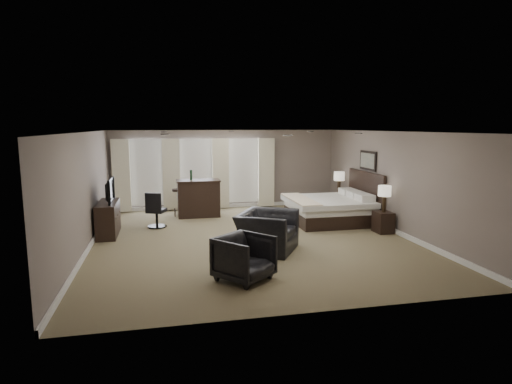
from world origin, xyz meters
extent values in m
cube|color=#6E6346|center=(0.00, 0.00, 0.00)|extent=(7.60, 8.60, 0.04)
cube|color=silver|center=(0.00, 0.00, 2.60)|extent=(7.60, 8.60, 0.04)
cube|color=slate|center=(0.00, 4.25, 1.30)|extent=(7.50, 0.04, 2.60)
cube|color=slate|center=(0.00, -4.25, 1.30)|extent=(7.50, 0.04, 2.60)
cube|color=slate|center=(-3.75, 0.00, 1.30)|extent=(0.04, 8.50, 2.60)
cube|color=slate|center=(3.75, 0.00, 1.30)|extent=(0.04, 8.50, 2.60)
cube|color=silver|center=(-2.60, 4.19, 1.25)|extent=(1.15, 0.04, 2.05)
cube|color=silver|center=(-1.00, 4.19, 1.25)|extent=(1.15, 0.04, 2.05)
cube|color=silver|center=(0.60, 4.19, 1.25)|extent=(1.15, 0.04, 2.05)
cube|color=beige|center=(-3.35, 4.07, 1.18)|extent=(0.55, 0.12, 2.30)
cube|color=beige|center=(-1.80, 4.07, 1.18)|extent=(0.55, 0.12, 2.30)
cube|color=beige|center=(-0.20, 4.07, 1.18)|extent=(0.55, 0.12, 2.30)
cube|color=beige|center=(1.35, 4.07, 1.18)|extent=(0.55, 0.12, 2.30)
cube|color=silver|center=(2.58, 1.39, 0.71)|extent=(2.24, 2.14, 1.43)
cube|color=black|center=(3.47, -0.06, 0.27)|extent=(0.41, 0.50, 0.54)
cube|color=black|center=(3.47, 2.84, 0.29)|extent=(0.43, 0.53, 0.58)
cube|color=beige|center=(3.47, -0.06, 0.88)|extent=(0.33, 0.33, 0.68)
cube|color=beige|center=(3.47, 2.84, 0.93)|extent=(0.34, 0.34, 0.70)
cube|color=slate|center=(3.70, 1.39, 1.75)|extent=(0.04, 0.96, 0.56)
cube|color=black|center=(-3.45, 1.20, 0.42)|extent=(0.47, 1.44, 0.84)
imported|color=black|center=(-3.45, 1.20, 0.91)|extent=(0.60, 1.05, 0.14)
imported|color=black|center=(0.15, -0.98, 0.58)|extent=(1.41, 1.57, 1.15)
imported|color=black|center=(-0.69, -2.69, 0.45)|extent=(1.19, 1.18, 0.89)
cube|color=black|center=(-1.03, 2.95, 0.57)|extent=(1.30, 0.68, 1.13)
cube|color=black|center=(-1.62, 3.16, 0.42)|extent=(0.49, 0.49, 0.83)
cube|color=black|center=(-1.23, 3.29, 0.35)|extent=(0.45, 0.45, 0.71)
cube|color=black|center=(-2.26, 1.76, 0.49)|extent=(0.65, 0.65, 0.99)
camera|label=1|loc=(-2.05, -9.91, 2.74)|focal=30.00mm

